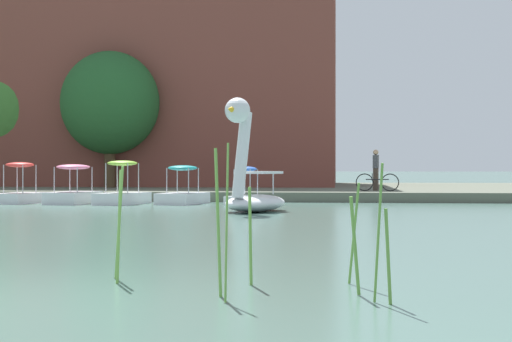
% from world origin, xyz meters
% --- Properties ---
extents(ground_plane, '(663.14, 663.14, 0.00)m').
position_xyz_m(ground_plane, '(0.00, 0.00, 0.00)').
color(ground_plane, '#47665B').
extents(shore_bank_far, '(124.47, 20.52, 0.39)m').
position_xyz_m(shore_bank_far, '(0.00, 31.70, 0.19)').
color(shore_bank_far, '#5B6051').
rests_on(shore_bank_far, ground_plane).
extents(swan_boat, '(2.40, 3.27, 3.39)m').
position_xyz_m(swan_boat, '(0.49, 14.90, 0.89)').
color(swan_boat, white).
rests_on(swan_boat, ground_plane).
extents(pedal_boat_blue, '(1.47, 2.02, 1.40)m').
position_xyz_m(pedal_boat_blue, '(-0.24, 19.80, 0.39)').
color(pedal_boat_blue, white).
rests_on(pedal_boat_blue, ground_plane).
extents(pedal_boat_teal, '(1.77, 2.49, 1.44)m').
position_xyz_m(pedal_boat_teal, '(-2.62, 19.84, 0.40)').
color(pedal_boat_teal, white).
rests_on(pedal_boat_teal, ground_plane).
extents(pedal_boat_lime, '(1.74, 2.53, 1.62)m').
position_xyz_m(pedal_boat_lime, '(-4.82, 19.46, 0.43)').
color(pedal_boat_lime, white).
rests_on(pedal_boat_lime, ground_plane).
extents(pedal_boat_pink, '(1.61, 2.53, 1.48)m').
position_xyz_m(pedal_boat_pink, '(-6.76, 19.62, 0.46)').
color(pedal_boat_pink, white).
rests_on(pedal_boat_pink, ground_plane).
extents(pedal_boat_red, '(1.71, 2.26, 1.56)m').
position_xyz_m(pedal_boat_red, '(-8.93, 19.81, 0.42)').
color(pedal_boat_red, white).
rests_on(pedal_boat_red, ground_plane).
extents(tree_broadleaf_behind_dock, '(5.79, 5.08, 6.76)m').
position_xyz_m(tree_broadleaf_behind_dock, '(-8.01, 28.31, 4.57)').
color(tree_broadleaf_behind_dock, '#4C3823').
rests_on(tree_broadleaf_behind_dock, shore_bank_far).
extents(tree_willow_overhanging, '(8.71, 8.67, 7.56)m').
position_xyz_m(tree_willow_overhanging, '(-14.08, 31.79, 4.36)').
color(tree_willow_overhanging, '#4C3823').
rests_on(tree_willow_overhanging, shore_bank_far).
extents(person_on_path, '(0.27, 0.28, 1.74)m').
position_xyz_m(person_on_path, '(4.79, 24.16, 1.31)').
color(person_on_path, '#47382D').
rests_on(person_on_path, shore_bank_far).
extents(bicycle_parked, '(1.76, 0.29, 0.74)m').
position_xyz_m(bicycle_parked, '(4.80, 23.41, 0.76)').
color(bicycle_parked, black).
rests_on(bicycle_parked, shore_bank_far).
extents(apartment_block, '(23.70, 13.24, 11.52)m').
position_xyz_m(apartment_block, '(-8.59, 35.37, 6.15)').
color(apartment_block, brown).
rests_on(apartment_block, shore_bank_far).
extents(reed_clump_foreground, '(3.16, 1.46, 1.58)m').
position_xyz_m(reed_clump_foreground, '(1.99, 0.69, 0.63)').
color(reed_clump_foreground, '#669942').
rests_on(reed_clump_foreground, ground_plane).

